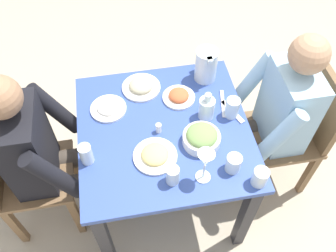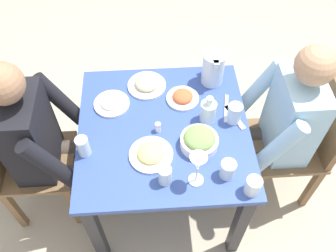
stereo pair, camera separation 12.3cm
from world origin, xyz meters
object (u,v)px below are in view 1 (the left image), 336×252
at_px(water_glass_by_pitcher, 86,154).
at_px(water_glass_near_left, 233,163).
at_px(diner_far, 49,152).
at_px(chair_near, 297,127).
at_px(plate_fries, 155,155).
at_px(plate_yoghurt, 108,108).
at_px(water_glass_far_left, 173,175).
at_px(diner_near, 269,116).
at_px(oil_carafe, 206,109).
at_px(water_glass_center, 260,177).
at_px(water_glass_far_right, 232,108).
at_px(wine_glass, 205,161).
at_px(dining_table, 164,143).
at_px(plate_beans, 141,86).
at_px(plate_rice_curry, 179,96).
at_px(salad_bowl, 202,137).
at_px(water_pitcher, 206,65).
at_px(salt_shaker, 159,128).
at_px(chair_far, 17,172).

bearing_deg(water_glass_by_pitcher, water_glass_near_left, -103.88).
bearing_deg(water_glass_by_pitcher, diner_far, 55.24).
height_order(chair_near, water_glass_near_left, chair_near).
bearing_deg(plate_fries, diner_far, 70.98).
height_order(plate_yoghurt, water_glass_far_left, water_glass_far_left).
relative_size(diner_near, water_glass_far_left, 11.68).
relative_size(diner_far, oil_carafe, 7.04).
bearing_deg(water_glass_far_left, water_glass_by_pitcher, 64.75).
bearing_deg(water_glass_center, water_glass_far_right, 1.70).
height_order(water_glass_far_left, wine_glass, wine_glass).
bearing_deg(dining_table, plate_beans, 14.47).
bearing_deg(chair_near, water_glass_far_right, 92.14).
distance_m(plate_rice_curry, water_glass_far_right, 0.29).
bearing_deg(salad_bowl, diner_far, 79.79).
height_order(water_pitcher, salt_shaker, water_pitcher).
xyz_separation_m(salad_bowl, water_glass_by_pitcher, (-0.01, 0.55, 0.01)).
bearing_deg(plate_yoghurt, diner_far, 115.09).
bearing_deg(water_glass_far_left, plate_beans, 6.23).
bearing_deg(plate_rice_curry, water_glass_near_left, -161.19).
relative_size(wine_glass, salt_shaker, 3.63).
height_order(dining_table, water_glass_near_left, water_glass_near_left).
relative_size(water_pitcher, plate_beans, 0.91).
bearing_deg(diner_far, water_glass_by_pitcher, -124.76).
distance_m(water_glass_near_left, water_glass_by_pitcher, 0.67).
distance_m(chair_far, water_glass_center, 1.26).
height_order(water_pitcher, wine_glass, wine_glass).
xyz_separation_m(water_pitcher, plate_beans, (-0.02, 0.36, -0.08)).
height_order(plate_beans, plate_yoghurt, plate_beans).
bearing_deg(water_glass_far_right, oil_carafe, 83.77).
xyz_separation_m(diner_near, oil_carafe, (-0.00, 0.36, 0.14)).
bearing_deg(water_glass_center, wine_glass, 74.00).
xyz_separation_m(chair_near, salt_shaker, (-0.06, 0.82, 0.26)).
height_order(diner_near, salad_bowl, diner_near).
bearing_deg(salad_bowl, water_glass_near_left, -147.40).
height_order(dining_table, plate_yoghurt, plate_yoghurt).
distance_m(chair_near, water_glass_by_pitcher, 1.22).
bearing_deg(plate_yoghurt, chair_near, -96.96).
height_order(diner_near, wine_glass, diner_near).
distance_m(diner_near, salad_bowl, 0.47).
xyz_separation_m(diner_far, plate_fries, (-0.18, -0.52, 0.10)).
bearing_deg(salt_shaker, diner_near, -84.77).
relative_size(water_pitcher, water_glass_by_pitcher, 1.75).
distance_m(oil_carafe, salt_shaker, 0.26).
xyz_separation_m(dining_table, water_glass_far_left, (-0.30, 0.01, 0.18)).
bearing_deg(plate_rice_curry, diner_far, 103.23).
bearing_deg(diner_near, water_pitcher, 48.47).
height_order(water_glass_center, wine_glass, wine_glass).
bearing_deg(water_glass_far_left, diner_far, 61.16).
relative_size(chair_far, diner_far, 0.75).
relative_size(salad_bowl, salt_shaker, 3.38).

